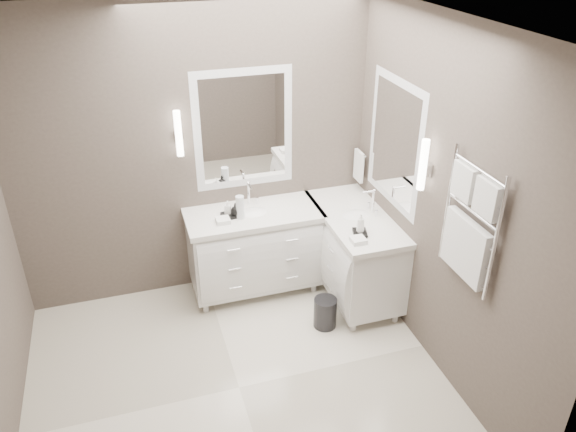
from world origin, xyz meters
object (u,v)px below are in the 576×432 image
object	(u,v)px
waste_bin	(325,313)
towel_ladder	(469,228)
vanity_right	(354,249)
vanity_back	(254,246)

from	to	relation	value
waste_bin	towel_ladder	bearing A→B (deg)	-54.13
towel_ladder	waste_bin	world-z (taller)	towel_ladder
vanity_right	vanity_back	bearing A→B (deg)	159.62
vanity_back	towel_ladder	size ratio (longest dim) A/B	1.38
vanity_right	towel_ladder	world-z (taller)	towel_ladder
vanity_back	waste_bin	size ratio (longest dim) A/B	4.36
vanity_back	towel_ladder	xyz separation A→B (m)	(1.10, -1.63, 0.91)
towel_ladder	vanity_right	bearing A→B (deg)	99.84
vanity_back	vanity_right	world-z (taller)	same
vanity_right	towel_ladder	size ratio (longest dim) A/B	1.38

